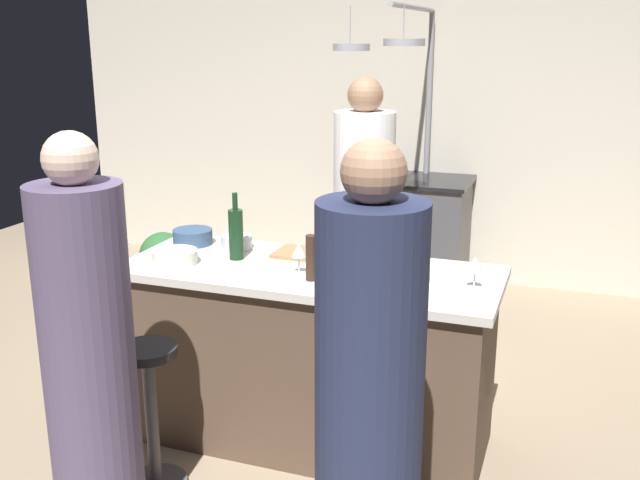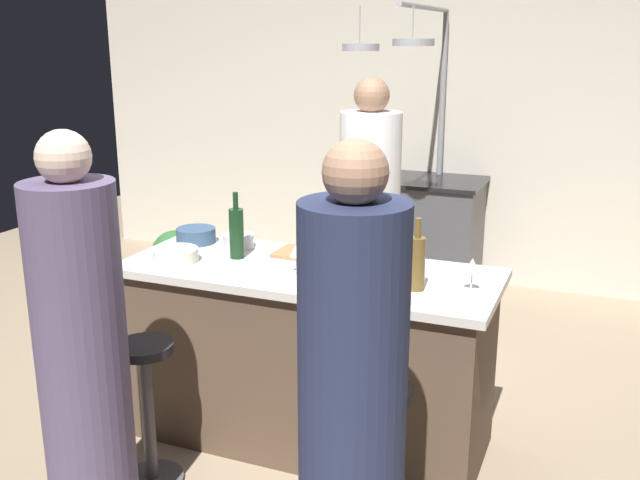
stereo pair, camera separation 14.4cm
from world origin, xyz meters
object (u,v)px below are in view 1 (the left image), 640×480
at_px(stove_range, 417,233).
at_px(wine_bottle_dark, 398,241).
at_px(mixing_bowl_steel, 237,242).
at_px(guest_left, 89,363).
at_px(guest_right, 369,413).
at_px(wine_glass_by_chef, 475,265).
at_px(chef, 363,233).
at_px(bar_stool_left, 151,411).
at_px(wine_bottle_red, 236,233).
at_px(potted_plant, 163,261).
at_px(bar_stool_right, 388,456).
at_px(wine_bottle_green, 344,260).
at_px(mixing_bowl_blue, 193,237).
at_px(pepper_mill, 311,258).
at_px(wine_bottle_white, 375,254).
at_px(wine_bottle_amber, 421,261).
at_px(cutting_board, 307,254).
at_px(wine_glass_near_left_guest, 299,252).
at_px(mixing_bowl_ceramic, 175,257).

relative_size(stove_range, wine_bottle_dark, 2.84).
bearing_deg(mixing_bowl_steel, guest_left, -92.50).
distance_m(guest_right, wine_glass_by_chef, 1.04).
distance_m(chef, guest_left, 2.09).
distance_m(chef, wine_bottle_dark, 0.99).
bearing_deg(bar_stool_left, wine_bottle_red, 79.44).
xyz_separation_m(guest_left, potted_plant, (-1.26, 2.53, -0.47)).
distance_m(bar_stool_right, wine_bottle_green, 0.83).
bearing_deg(mixing_bowl_blue, pepper_mill, -23.49).
distance_m(guest_left, wine_bottle_white, 1.30).
xyz_separation_m(bar_stool_left, mixing_bowl_steel, (0.04, 0.81, 0.56)).
height_order(wine_bottle_dark, wine_bottle_amber, wine_bottle_amber).
distance_m(pepper_mill, mixing_bowl_steel, 0.65).
distance_m(bar_stool_left, wine_bottle_dark, 1.36).
xyz_separation_m(stove_range, wine_glass_by_chef, (0.78, -2.47, 0.56)).
height_order(bar_stool_right, potted_plant, bar_stool_right).
relative_size(wine_bottle_dark, wine_glass_by_chef, 2.15).
distance_m(chef, bar_stool_left, 1.79).
bearing_deg(guest_left, pepper_mill, 54.46).
bearing_deg(wine_glass_by_chef, chef, 127.40).
bearing_deg(cutting_board, mixing_bowl_blue, -179.58).
distance_m(guest_left, potted_plant, 2.87).
height_order(wine_bottle_red, wine_bottle_white, wine_bottle_red).
bearing_deg(mixing_bowl_blue, guest_right, -42.46).
relative_size(chef, bar_stool_left, 2.55).
bearing_deg(cutting_board, mixing_bowl_steel, -179.36).
height_order(bar_stool_left, wine_bottle_green, wine_bottle_green).
bearing_deg(wine_glass_near_left_guest, wine_bottle_dark, 33.74).
xyz_separation_m(mixing_bowl_steel, mixing_bowl_blue, (-0.26, -0.00, 0.00)).
xyz_separation_m(wine_bottle_white, wine_bottle_green, (-0.08, -0.18, 0.01)).
height_order(guest_right, wine_bottle_green, guest_right).
bearing_deg(wine_bottle_white, guest_right, -75.26).
bearing_deg(potted_plant, chef, -15.95).
xyz_separation_m(stove_range, guest_left, (-0.52, -3.44, 0.32)).
relative_size(guest_right, wine_glass_by_chef, 11.48).
xyz_separation_m(bar_stool_left, guest_left, (-0.01, -0.37, 0.39)).
bearing_deg(potted_plant, mixing_bowl_ceramic, -56.00).
bearing_deg(cutting_board, guest_right, -60.95).
distance_m(bar_stool_left, mixing_bowl_steel, 0.98).
relative_size(potted_plant, wine_glass_near_left_guest, 3.56).
xyz_separation_m(guest_right, bar_stool_left, (-1.10, 0.40, -0.40)).
relative_size(wine_bottle_dark, mixing_bowl_blue, 1.51).
bearing_deg(bar_stool_right, wine_bottle_amber, 90.57).
distance_m(bar_stool_right, wine_bottle_red, 1.32).
relative_size(guest_left, wine_bottle_dark, 5.25).
relative_size(wine_bottle_dark, wine_glass_near_left_guest, 2.15).
relative_size(bar_stool_right, wine_bottle_dark, 2.17).
bearing_deg(mixing_bowl_blue, mixing_bowl_ceramic, -75.00).
relative_size(mixing_bowl_steel, mixing_bowl_ceramic, 0.72).
distance_m(wine_bottle_red, wine_bottle_amber, 0.95).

